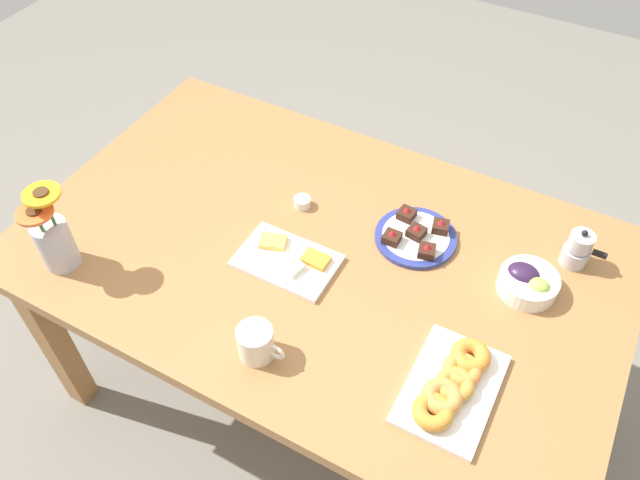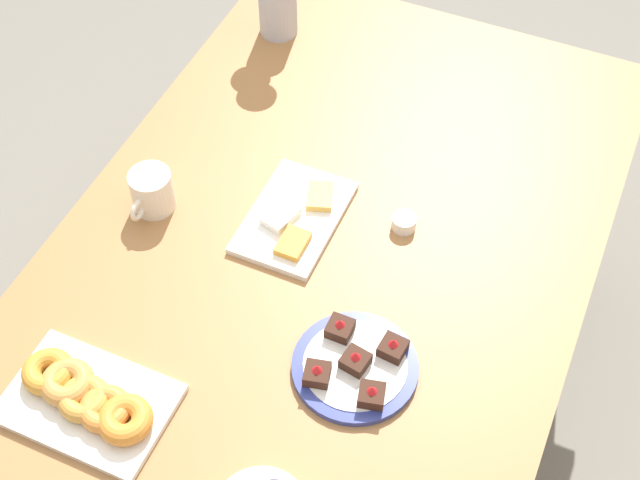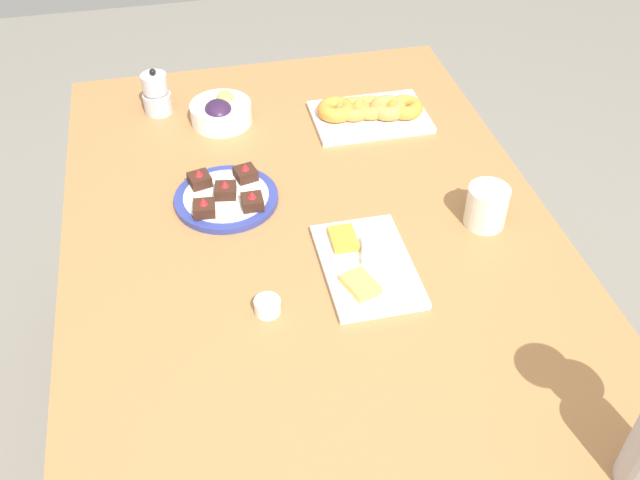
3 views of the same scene
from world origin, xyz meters
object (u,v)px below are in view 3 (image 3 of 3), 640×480
object	(u,v)px
grape_bowl	(221,112)
moka_pot	(156,94)
dining_table	(320,286)
croissant_platter	(370,111)
dessert_plate	(226,197)
coffee_mug	(486,205)
cheese_platter	(366,264)
jam_cup_honey	(267,306)

from	to	relation	value
grape_bowl	moka_pot	size ratio (longest dim) A/B	1.25
dining_table	croissant_platter	distance (m)	0.52
dining_table	dessert_plate	size ratio (longest dim) A/B	7.21
dining_table	coffee_mug	bearing A→B (deg)	-86.07
croissant_platter	moka_pot	world-z (taller)	moka_pot
coffee_mug	cheese_platter	size ratio (longest dim) A/B	0.46
coffee_mug	moka_pot	distance (m)	0.86
cheese_platter	jam_cup_honey	bearing A→B (deg)	109.44
cheese_platter	jam_cup_honey	size ratio (longest dim) A/B	5.42
dessert_plate	grape_bowl	bearing A→B (deg)	-4.92
moka_pot	dining_table	bearing A→B (deg)	-155.17
croissant_platter	jam_cup_honey	bearing A→B (deg)	148.75
croissant_platter	moka_pot	size ratio (longest dim) A/B	2.46
croissant_platter	jam_cup_honey	world-z (taller)	croissant_platter
jam_cup_honey	grape_bowl	bearing A→B (deg)	0.62
croissant_platter	grape_bowl	bearing A→B (deg)	79.52
dessert_plate	moka_pot	size ratio (longest dim) A/B	1.87
coffee_mug	dessert_plate	world-z (taller)	coffee_mug
coffee_mug	dessert_plate	size ratio (longest dim) A/B	0.54
coffee_mug	dessert_plate	xyz separation A→B (m)	(0.19, 0.51, -0.03)
coffee_mug	cheese_platter	world-z (taller)	coffee_mug
coffee_mug	moka_pot	world-z (taller)	moka_pot
grape_bowl	croissant_platter	size ratio (longest dim) A/B	0.51
grape_bowl	cheese_platter	distance (m)	0.61
grape_bowl	dessert_plate	bearing A→B (deg)	175.08
coffee_mug	grape_bowl	distance (m)	0.69
dining_table	jam_cup_honey	bearing A→B (deg)	135.07
jam_cup_honey	moka_pot	distance (m)	0.75
cheese_platter	dessert_plate	xyz separation A→B (m)	(0.26, 0.24, 0.00)
dining_table	croissant_platter	world-z (taller)	croissant_platter
grape_bowl	croissant_platter	xyz separation A→B (m)	(-0.07, -0.36, -0.01)
coffee_mug	dessert_plate	distance (m)	0.54
croissant_platter	cheese_platter	bearing A→B (deg)	163.62
coffee_mug	moka_pot	bearing A→B (deg)	47.38
coffee_mug	dessert_plate	bearing A→B (deg)	69.99
dining_table	cheese_platter	xyz separation A→B (m)	(-0.05, -0.08, 0.10)
croissant_platter	moka_pot	bearing A→B (deg)	73.53
jam_cup_honey	dessert_plate	world-z (taller)	dessert_plate
croissant_platter	jam_cup_honey	size ratio (longest dim) A/B	6.09
cheese_platter	dessert_plate	bearing A→B (deg)	41.91
grape_bowl	moka_pot	bearing A→B (deg)	60.59
cheese_platter	moka_pot	size ratio (longest dim) A/B	2.18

